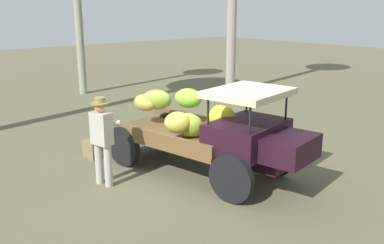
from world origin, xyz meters
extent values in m
plane|color=brown|center=(0.00, 0.00, 0.00)|extent=(60.00, 60.00, 0.00)
cube|color=black|center=(-0.22, 0.30, 0.49)|extent=(4.01, 1.15, 0.16)
cylinder|color=black|center=(1.06, 1.34, 0.44)|extent=(0.89, 0.30, 0.88)
cylinder|color=black|center=(1.35, -0.23, 0.44)|extent=(0.89, 0.30, 0.88)
cylinder|color=black|center=(-1.69, 0.84, 0.44)|extent=(0.89, 0.30, 0.88)
cylinder|color=black|center=(-1.41, -0.73, 0.44)|extent=(0.89, 0.30, 0.88)
cube|color=brown|center=(-0.66, 0.22, 0.67)|extent=(3.26, 2.23, 0.10)
cube|color=brown|center=(-0.81, 1.00, 0.83)|extent=(2.97, 0.62, 0.22)
cube|color=brown|center=(-0.52, -0.57, 0.83)|extent=(2.97, 0.62, 0.22)
cube|color=black|center=(1.01, 0.52, 1.00)|extent=(1.35, 1.69, 0.55)
cube|color=black|center=(1.89, 0.68, 0.94)|extent=(0.88, 1.17, 0.44)
cylinder|color=black|center=(1.33, 1.24, 1.55)|extent=(0.04, 0.04, 0.55)
cylinder|color=black|center=(1.56, -0.04, 1.55)|extent=(0.04, 0.04, 0.55)
cylinder|color=black|center=(0.46, 1.08, 1.55)|extent=(0.04, 0.04, 0.55)
cylinder|color=black|center=(0.69, -0.19, 1.55)|extent=(0.04, 0.04, 0.55)
cube|color=beige|center=(1.01, 0.52, 1.82)|extent=(1.47, 1.71, 0.12)
ellipsoid|color=#86BD44|center=(0.07, 0.69, 1.17)|extent=(0.70, 0.63, 0.50)
ellipsoid|color=#B9CF37|center=(0.18, 0.84, 1.08)|extent=(0.72, 0.68, 0.48)
ellipsoid|color=gold|center=(0.30, 0.54, 1.21)|extent=(0.69, 0.60, 0.51)
ellipsoid|color=gold|center=(-1.70, 0.06, 1.24)|extent=(0.65, 0.52, 0.45)
ellipsoid|color=#95B935|center=(-0.30, 0.18, 0.99)|extent=(0.79, 0.80, 0.66)
ellipsoid|color=#95BD40|center=(-1.47, 0.22, 1.32)|extent=(0.85, 0.84, 0.60)
ellipsoid|color=gold|center=(-0.32, -0.09, 1.08)|extent=(0.73, 0.73, 0.54)
ellipsoid|color=#83BE35|center=(-0.78, 0.56, 1.42)|extent=(0.81, 0.80, 0.56)
cylinder|color=#AEACA1|center=(-0.89, -1.60, 0.41)|extent=(0.15, 0.15, 0.82)
cylinder|color=#AEACA1|center=(-0.64, -1.54, 0.41)|extent=(0.15, 0.15, 0.82)
cube|color=#B1AE9E|center=(-0.77, -1.57, 1.14)|extent=(0.44, 0.33, 0.62)
cylinder|color=#B1AE9E|center=(-0.89, -1.49, 1.23)|extent=(0.38, 0.33, 0.10)
cylinder|color=#B1AE9E|center=(-0.69, -1.45, 1.23)|extent=(0.26, 0.40, 0.10)
sphere|color=tan|center=(-0.77, -1.57, 1.56)|extent=(0.22, 0.22, 0.22)
cylinder|color=olive|center=(-0.77, -1.57, 1.62)|extent=(0.34, 0.34, 0.02)
cylinder|color=olive|center=(-0.77, -1.57, 1.68)|extent=(0.20, 0.20, 0.10)
cube|color=olive|center=(-2.32, -0.90, 0.20)|extent=(0.49, 0.52, 0.40)
cylinder|color=gray|center=(-9.33, 2.20, 3.22)|extent=(0.30, 0.30, 6.44)
camera|label=1|loc=(6.14, -5.17, 3.34)|focal=39.49mm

